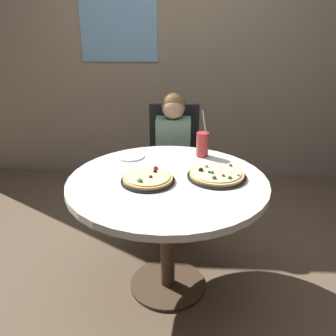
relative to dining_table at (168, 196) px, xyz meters
name	(u,v)px	position (x,y,z in m)	size (l,w,h in m)	color
ground_plane	(168,285)	(0.00, 0.00, -0.64)	(8.00, 8.00, 0.00)	brown
wall_with_window	(178,31)	(0.00, 1.87, 0.81)	(5.20, 0.14, 2.90)	gray
dining_table	(168,196)	(0.00, 0.00, 0.00)	(1.14, 1.14, 0.75)	silver
chair_wooden	(173,158)	(0.00, 0.90, -0.11)	(0.41, 0.41, 0.95)	black
diner_child	(173,172)	(0.00, 0.72, -0.16)	(0.26, 0.41, 1.08)	#3F4766
pizza_veggie	(148,179)	(-0.11, -0.03, 0.12)	(0.30, 0.30, 0.05)	black
pizza_cheese	(217,175)	(0.28, 0.04, 0.12)	(0.34, 0.34, 0.05)	black
soda_cup	(202,144)	(0.21, 0.38, 0.19)	(0.08, 0.08, 0.31)	#B73333
plate_small	(130,156)	(-0.26, 0.34, 0.11)	(0.18, 0.18, 0.01)	white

